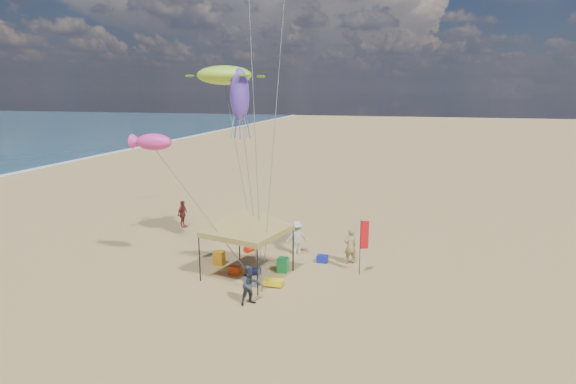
# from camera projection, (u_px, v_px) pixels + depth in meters

# --- Properties ---
(ground) EXTENTS (280.00, 280.00, 0.00)m
(ground) POSITION_uv_depth(u_px,v_px,m) (270.00, 298.00, 20.13)
(ground) COLOR tan
(ground) RESTS_ON ground
(canopy_tent) EXTENTS (6.22, 6.22, 3.95)m
(canopy_tent) POSITION_uv_depth(u_px,v_px,m) (247.00, 209.00, 21.82)
(canopy_tent) COLOR black
(canopy_tent) RESTS_ON ground
(feather_flag) EXTENTS (0.40, 0.17, 2.74)m
(feather_flag) POSITION_uv_depth(u_px,v_px,m) (363.00, 238.00, 22.27)
(feather_flag) COLOR black
(feather_flag) RESTS_ON ground
(cooler_red) EXTENTS (0.54, 0.38, 0.38)m
(cooler_red) POSITION_uv_depth(u_px,v_px,m) (235.00, 270.00, 22.71)
(cooler_red) COLOR red
(cooler_red) RESTS_ON ground
(cooler_blue) EXTENTS (0.54, 0.38, 0.38)m
(cooler_blue) POSITION_uv_depth(u_px,v_px,m) (322.00, 259.00, 24.25)
(cooler_blue) COLOR #1522AD
(cooler_blue) RESTS_ON ground
(bag_navy) EXTENTS (0.69, 0.54, 0.36)m
(bag_navy) POSITION_uv_depth(u_px,v_px,m) (255.00, 271.00, 22.60)
(bag_navy) COLOR #0D133A
(bag_navy) RESTS_ON ground
(bag_orange) EXTENTS (0.54, 0.69, 0.36)m
(bag_orange) POSITION_uv_depth(u_px,v_px,m) (249.00, 249.00, 25.83)
(bag_orange) COLOR red
(bag_orange) RESTS_ON ground
(chair_green) EXTENTS (0.50, 0.50, 0.70)m
(chair_green) POSITION_uv_depth(u_px,v_px,m) (283.00, 265.00, 22.98)
(chair_green) COLOR #198D3E
(chair_green) RESTS_ON ground
(chair_yellow) EXTENTS (0.50, 0.50, 0.70)m
(chair_yellow) POSITION_uv_depth(u_px,v_px,m) (219.00, 258.00, 23.91)
(chair_yellow) COLOR orange
(chair_yellow) RESTS_ON ground
(crate_grey) EXTENTS (0.34, 0.30, 0.28)m
(crate_grey) POSITION_uv_depth(u_px,v_px,m) (254.00, 283.00, 21.35)
(crate_grey) COLOR slate
(crate_grey) RESTS_ON ground
(beach_cart) EXTENTS (0.90, 0.50, 0.24)m
(beach_cart) POSITION_uv_depth(u_px,v_px,m) (273.00, 282.00, 21.29)
(beach_cart) COLOR yellow
(beach_cart) RESTS_ON ground
(person_near_a) EXTENTS (0.81, 0.75, 1.85)m
(person_near_a) POSITION_uv_depth(u_px,v_px,m) (350.00, 246.00, 23.94)
(person_near_a) COLOR tan
(person_near_a) RESTS_ON ground
(person_near_b) EXTENTS (1.04, 1.05, 1.71)m
(person_near_b) POSITION_uv_depth(u_px,v_px,m) (250.00, 285.00, 19.38)
(person_near_b) COLOR #333945
(person_near_b) RESTS_ON ground
(person_near_c) EXTENTS (1.35, 1.08, 1.82)m
(person_near_c) POSITION_uv_depth(u_px,v_px,m) (297.00, 238.00, 25.37)
(person_near_c) COLOR beige
(person_near_c) RESTS_ON ground
(person_far_a) EXTENTS (0.51, 1.07, 1.77)m
(person_far_a) POSITION_uv_depth(u_px,v_px,m) (183.00, 214.00, 30.25)
(person_far_a) COLOR #9A3E3B
(person_far_a) RESTS_ON ground
(turtle_kite) EXTENTS (3.27, 2.88, 0.93)m
(turtle_kite) POSITION_uv_depth(u_px,v_px,m) (224.00, 75.00, 23.13)
(turtle_kite) COLOR #A4ED31
(turtle_kite) RESTS_ON ground
(fish_kite) EXTENTS (1.83, 1.02, 0.78)m
(fish_kite) POSITION_uv_depth(u_px,v_px,m) (154.00, 142.00, 21.61)
(fish_kite) COLOR #F037A1
(fish_kite) RESTS_ON ground
(squid_kite) EXTENTS (1.13, 1.13, 2.46)m
(squid_kite) POSITION_uv_depth(u_px,v_px,m) (240.00, 95.00, 22.55)
(squid_kite) COLOR #613ED1
(squid_kite) RESTS_ON ground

